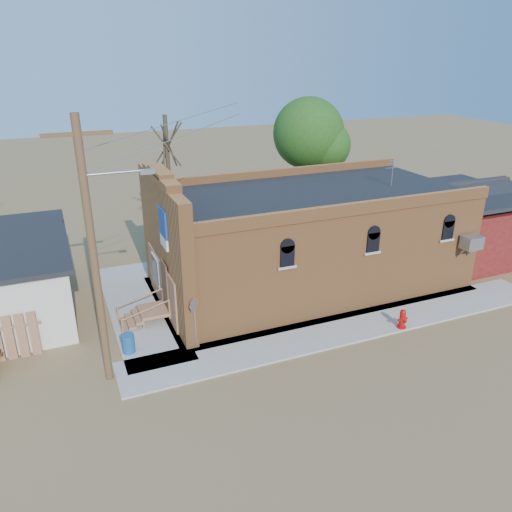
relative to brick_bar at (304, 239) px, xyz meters
name	(u,v)px	position (x,y,z in m)	size (l,w,h in m)	color
ground	(331,346)	(-1.64, -5.49, -2.34)	(120.00, 120.00, 0.00)	olive
sidewalk_south	(351,327)	(-0.14, -4.59, -2.30)	(19.00, 2.20, 0.08)	#9E9991
sidewalk_west	(139,307)	(-7.94, 0.51, -2.30)	(2.60, 10.00, 0.08)	#9E9991
brick_bar	(304,239)	(0.00, 0.00, 0.00)	(16.40, 7.97, 6.30)	#AD6835
red_shed	(464,216)	(9.86, 0.01, -0.07)	(5.40, 6.40, 4.30)	#550E15
utility_pole	(95,251)	(-9.79, -4.29, 2.43)	(3.12, 0.26, 9.00)	brown
tree_bare_near	(167,144)	(-4.64, 7.51, 3.62)	(2.80, 2.80, 7.65)	#3F3124
tree_leafy	(308,134)	(4.36, 8.01, 3.59)	(4.40, 4.40, 8.15)	#3F3124
fire_hydrant	(402,319)	(1.70, -5.50, -1.85)	(0.47, 0.45, 0.83)	#AB0B09
stop_sign	(194,309)	(-6.52, -3.69, -0.60)	(0.46, 0.44, 2.15)	gray
trash_barrel	(128,343)	(-8.94, -3.00, -1.89)	(0.48, 0.48, 0.75)	#1B5088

